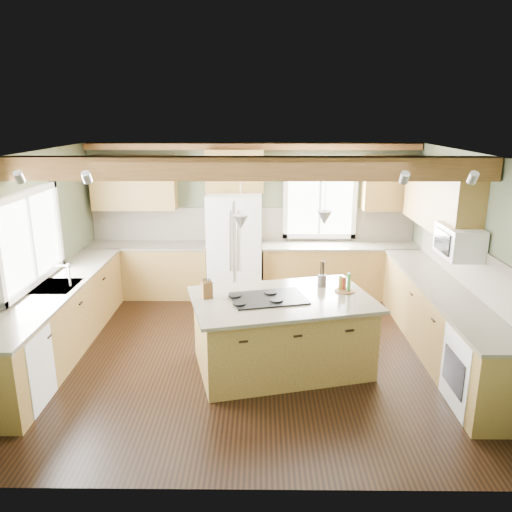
{
  "coord_description": "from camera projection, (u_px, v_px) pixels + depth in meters",
  "views": [
    {
      "loc": [
        0.14,
        -6.01,
        3.06
      ],
      "look_at": [
        0.08,
        0.3,
        1.26
      ],
      "focal_mm": 35.0,
      "sensor_mm": 36.0,
      "label": 1
    }
  ],
  "objects": [
    {
      "name": "floor",
      "position": [
        250.0,
        353.0,
        6.62
      ],
      "size": [
        5.6,
        5.6,
        0.0
      ],
      "primitive_type": "plane",
      "color": "black",
      "rests_on": "ground"
    },
    {
      "name": "ceiling",
      "position": [
        249.0,
        154.0,
        5.91
      ],
      "size": [
        5.6,
        5.6,
        0.0
      ],
      "primitive_type": "plane",
      "rotation": [
        3.14,
        0.0,
        0.0
      ],
      "color": "silver",
      "rests_on": "wall_back"
    },
    {
      "name": "wall_back",
      "position": [
        253.0,
        219.0,
        8.67
      ],
      "size": [
        5.6,
        0.0,
        5.6
      ],
      "primitive_type": "plane",
      "rotation": [
        1.57,
        0.0,
        0.0
      ],
      "color": "#4A543C",
      "rests_on": "ground"
    },
    {
      "name": "wall_left",
      "position": [
        28.0,
        259.0,
        6.29
      ],
      "size": [
        0.0,
        5.0,
        5.0
      ],
      "primitive_type": "plane",
      "rotation": [
        1.57,
        0.0,
        1.57
      ],
      "color": "#4A543C",
      "rests_on": "ground"
    },
    {
      "name": "wall_right",
      "position": [
        473.0,
        260.0,
        6.23
      ],
      "size": [
        0.0,
        5.0,
        5.0
      ],
      "primitive_type": "plane",
      "rotation": [
        1.57,
        0.0,
        -1.57
      ],
      "color": "#4A543C",
      "rests_on": "ground"
    },
    {
      "name": "ceiling_beam",
      "position": [
        249.0,
        168.0,
        5.6
      ],
      "size": [
        5.55,
        0.26,
        0.26
      ],
      "primitive_type": "cube",
      "color": "#4B3115",
      "rests_on": "ceiling"
    },
    {
      "name": "soffit_trim",
      "position": [
        253.0,
        147.0,
        8.23
      ],
      "size": [
        5.55,
        0.2,
        0.1
      ],
      "primitive_type": "cube",
      "color": "#4B3115",
      "rests_on": "ceiling"
    },
    {
      "name": "backsplash_back",
      "position": [
        253.0,
        224.0,
        8.68
      ],
      "size": [
        5.58,
        0.03,
        0.58
      ],
      "primitive_type": "cube",
      "color": "brown",
      "rests_on": "wall_back"
    },
    {
      "name": "backsplash_right",
      "position": [
        470.0,
        266.0,
        6.31
      ],
      "size": [
        0.03,
        3.7,
        0.58
      ],
      "primitive_type": "cube",
      "color": "brown",
      "rests_on": "wall_right"
    },
    {
      "name": "base_cab_back_left",
      "position": [
        150.0,
        271.0,
        8.63
      ],
      "size": [
        2.02,
        0.6,
        0.88
      ],
      "primitive_type": "cube",
      "color": "brown",
      "rests_on": "floor"
    },
    {
      "name": "counter_back_left",
      "position": [
        148.0,
        245.0,
        8.51
      ],
      "size": [
        2.06,
        0.64,
        0.04
      ],
      "primitive_type": "cube",
      "color": "#4D4438",
      "rests_on": "base_cab_back_left"
    },
    {
      "name": "base_cab_back_right",
      "position": [
        339.0,
        272.0,
        8.6
      ],
      "size": [
        2.62,
        0.6,
        0.88
      ],
      "primitive_type": "cube",
      "color": "brown",
      "rests_on": "floor"
    },
    {
      "name": "counter_back_right",
      "position": [
        340.0,
        246.0,
        8.47
      ],
      "size": [
        2.66,
        0.64,
        0.04
      ],
      "primitive_type": "cube",
      "color": "#4D4438",
      "rests_on": "base_cab_back_right"
    },
    {
      "name": "base_cab_left",
      "position": [
        61.0,
        320.0,
        6.57
      ],
      "size": [
        0.6,
        3.7,
        0.88
      ],
      "primitive_type": "cube",
      "color": "brown",
      "rests_on": "floor"
    },
    {
      "name": "counter_left",
      "position": [
        57.0,
        287.0,
        6.45
      ],
      "size": [
        0.64,
        3.74,
        0.04
      ],
      "primitive_type": "cube",
      "color": "#4D4438",
      "rests_on": "base_cab_left"
    },
    {
      "name": "base_cab_right",
      "position": [
        441.0,
        322.0,
        6.52
      ],
      "size": [
        0.6,
        3.7,
        0.88
      ],
      "primitive_type": "cube",
      "color": "brown",
      "rests_on": "floor"
    },
    {
      "name": "counter_right",
      "position": [
        444.0,
        289.0,
        6.4
      ],
      "size": [
        0.64,
        3.74,
        0.04
      ],
      "primitive_type": "cube",
      "color": "#4D4438",
      "rests_on": "base_cab_right"
    },
    {
      "name": "upper_cab_back_left",
      "position": [
        134.0,
        183.0,
        8.34
      ],
      "size": [
        1.4,
        0.35,
        0.9
      ],
      "primitive_type": "cube",
      "color": "brown",
      "rests_on": "wall_back"
    },
    {
      "name": "upper_cab_over_fridge",
      "position": [
        235.0,
        171.0,
        8.27
      ],
      "size": [
        0.96,
        0.35,
        0.7
      ],
      "primitive_type": "cube",
      "color": "brown",
      "rests_on": "wall_back"
    },
    {
      "name": "upper_cab_right",
      "position": [
        440.0,
        197.0,
        6.92
      ],
      "size": [
        0.35,
        2.2,
        0.9
      ],
      "primitive_type": "cube",
      "color": "brown",
      "rests_on": "wall_right"
    },
    {
      "name": "upper_cab_back_corner",
      "position": [
        391.0,
        183.0,
        8.3
      ],
      "size": [
        0.9,
        0.35,
        0.9
      ],
      "primitive_type": "cube",
      "color": "brown",
      "rests_on": "wall_back"
    },
    {
      "name": "window_left",
      "position": [
        29.0,
        238.0,
        6.27
      ],
      "size": [
        0.04,
        1.6,
        1.05
      ],
      "primitive_type": "cube",
      "color": "white",
      "rests_on": "wall_left"
    },
    {
      "name": "window_back",
      "position": [
        320.0,
        205.0,
        8.57
      ],
      "size": [
        1.1,
        0.04,
        1.0
      ],
      "primitive_type": "cube",
      "color": "white",
      "rests_on": "wall_back"
    },
    {
      "name": "sink",
      "position": [
        57.0,
        287.0,
        6.44
      ],
      "size": [
        0.5,
        0.65,
        0.03
      ],
      "primitive_type": "cube",
      "color": "#262628",
      "rests_on": "counter_left"
    },
    {
      "name": "faucet",
      "position": [
        70.0,
        276.0,
        6.4
      ],
      "size": [
        0.02,
        0.02,
        0.28
      ],
      "primitive_type": "cylinder",
      "color": "#B2B2B7",
      "rests_on": "sink"
    },
    {
      "name": "dishwasher",
      "position": [
        15.0,
        369.0,
        5.32
      ],
      "size": [
        0.6,
        0.6,
        0.84
      ],
      "primitive_type": "cube",
      "color": "white",
      "rests_on": "floor"
    },
    {
      "name": "oven",
      "position": [
        482.0,
        372.0,
        5.27
      ],
      "size": [
        0.6,
        0.72,
        0.84
      ],
      "primitive_type": "cube",
      "color": "white",
      "rests_on": "floor"
    },
    {
      "name": "microwave",
      "position": [
        459.0,
        242.0,
        6.12
      ],
      "size": [
        0.4,
        0.7,
        0.38
      ],
      "primitive_type": "cube",
      "color": "white",
      "rests_on": "wall_right"
    },
    {
      "name": "pendant_left",
      "position": [
        241.0,
        222.0,
        5.64
      ],
      "size": [
        0.18,
        0.18,
        0.16
      ],
      "primitive_type": "cone",
      "rotation": [
        3.14,
        0.0,
        0.0
      ],
      "color": "#B2B2B7",
      "rests_on": "ceiling"
    },
    {
      "name": "pendant_right",
      "position": [
        324.0,
        218.0,
        5.87
      ],
      "size": [
        0.18,
        0.18,
        0.16
      ],
      "primitive_type": "cone",
      "rotation": [
        3.14,
        0.0,
        0.0
      ],
      "color": "#B2B2B7",
      "rests_on": "ceiling"
    },
    {
      "name": "refrigerator",
      "position": [
        235.0,
        247.0,
        8.41
      ],
      "size": [
        0.9,
        0.74,
        1.8
      ],
      "primitive_type": "cube",
      "color": "silver",
      "rests_on": "floor"
    },
    {
      "name": "island",
      "position": [
        282.0,
        334.0,
        6.15
      ],
      "size": [
        2.25,
        1.68,
        0.88
      ],
      "primitive_type": "cube",
      "rotation": [
        0.0,
        0.0,
        0.25
      ],
      "color": "olive",
      "rests_on": "floor"
    },
    {
      "name": "island_top",
      "position": [
        282.0,
        299.0,
        6.03
      ],
      "size": [
        2.41,
        1.84,
        0.04
      ],
      "primitive_type": "cube",
      "rotation": [
        0.0,
        0.0,
        0.25
      ],
      "color": "#4D4438",
      "rests_on": "island"
    },
    {
      "name": "cooktop",
      "position": [
        269.0,
        298.0,
        5.98
      ],
      "size": [
        0.99,
        0.78,
        0.02
      ],
      "primitive_type": "cube",
      "rotation": [
        0.0,
        0.0,
        0.25
      ],
      "color": "black",
      "rests_on": "island_top"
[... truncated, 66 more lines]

